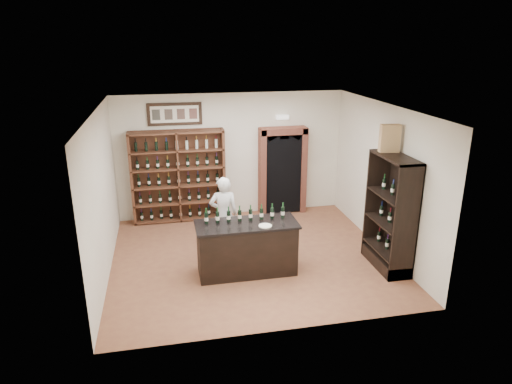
{
  "coord_description": "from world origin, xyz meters",
  "views": [
    {
      "loc": [
        -1.59,
        -8.18,
        4.23
      ],
      "look_at": [
        0.16,
        0.3,
        1.28
      ],
      "focal_mm": 32.0,
      "sensor_mm": 36.0,
      "label": 1
    }
  ],
  "objects_px": {
    "counter_bottle_0": "(206,218)",
    "shopkeeper": "(224,214)",
    "wine_shelf": "(178,176)",
    "side_cabinet": "(390,230)",
    "wine_crate": "(390,138)",
    "tasting_counter": "(247,248)"
  },
  "relations": [
    {
      "from": "side_cabinet",
      "to": "wine_crate",
      "type": "xyz_separation_m",
      "value": [
        -0.02,
        0.32,
        1.7
      ]
    },
    {
      "from": "counter_bottle_0",
      "to": "wine_crate",
      "type": "relative_size",
      "value": 0.58
    },
    {
      "from": "wine_shelf",
      "to": "counter_bottle_0",
      "type": "relative_size",
      "value": 7.33
    },
    {
      "from": "tasting_counter",
      "to": "wine_crate",
      "type": "relative_size",
      "value": 3.64
    },
    {
      "from": "tasting_counter",
      "to": "wine_crate",
      "type": "bearing_deg",
      "value": 0.47
    },
    {
      "from": "tasting_counter",
      "to": "shopkeeper",
      "type": "bearing_deg",
      "value": 105.41
    },
    {
      "from": "wine_crate",
      "to": "side_cabinet",
      "type": "bearing_deg",
      "value": -77.66
    },
    {
      "from": "tasting_counter",
      "to": "side_cabinet",
      "type": "bearing_deg",
      "value": -6.28
    },
    {
      "from": "side_cabinet",
      "to": "wine_crate",
      "type": "height_order",
      "value": "wine_crate"
    },
    {
      "from": "wine_shelf",
      "to": "shopkeeper",
      "type": "relative_size",
      "value": 1.38
    },
    {
      "from": "shopkeeper",
      "to": "wine_shelf",
      "type": "bearing_deg",
      "value": -62.42
    },
    {
      "from": "wine_shelf",
      "to": "side_cabinet",
      "type": "height_order",
      "value": "same"
    },
    {
      "from": "wine_shelf",
      "to": "shopkeeper",
      "type": "height_order",
      "value": "wine_shelf"
    },
    {
      "from": "side_cabinet",
      "to": "shopkeeper",
      "type": "height_order",
      "value": "side_cabinet"
    },
    {
      "from": "side_cabinet",
      "to": "wine_crate",
      "type": "distance_m",
      "value": 1.73
    },
    {
      "from": "tasting_counter",
      "to": "counter_bottle_0",
      "type": "bearing_deg",
      "value": 169.31
    },
    {
      "from": "wine_crate",
      "to": "tasting_counter",
      "type": "bearing_deg",
      "value": -171.16
    },
    {
      "from": "side_cabinet",
      "to": "wine_crate",
      "type": "bearing_deg",
      "value": 93.97
    },
    {
      "from": "counter_bottle_0",
      "to": "shopkeeper",
      "type": "distance_m",
      "value": 1.04
    },
    {
      "from": "tasting_counter",
      "to": "wine_crate",
      "type": "xyz_separation_m",
      "value": [
        2.7,
        0.02,
        1.96
      ]
    },
    {
      "from": "tasting_counter",
      "to": "counter_bottle_0",
      "type": "relative_size",
      "value": 6.27
    },
    {
      "from": "counter_bottle_0",
      "to": "shopkeeper",
      "type": "height_order",
      "value": "shopkeeper"
    }
  ]
}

